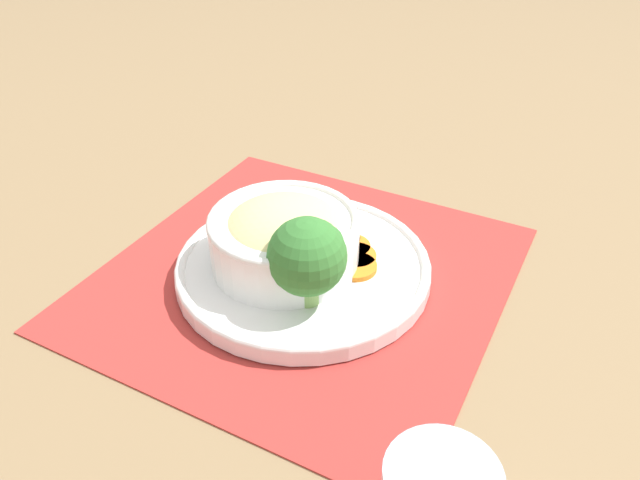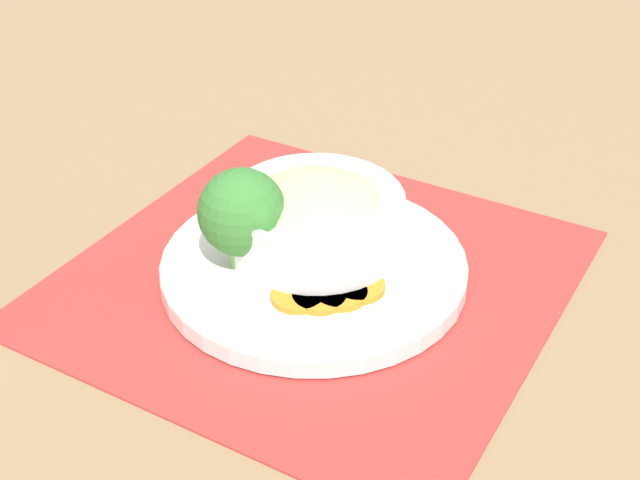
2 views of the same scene
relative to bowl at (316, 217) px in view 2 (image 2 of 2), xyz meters
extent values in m
plane|color=#8C704C|center=(-0.01, 0.02, -0.05)|extent=(4.00, 4.00, 0.00)
cube|color=#B2332D|center=(-0.01, 0.02, -0.05)|extent=(0.43, 0.43, 0.00)
cylinder|color=white|center=(-0.01, 0.02, -0.04)|extent=(0.28, 0.28, 0.02)
torus|color=white|center=(-0.01, 0.02, -0.03)|extent=(0.28, 0.28, 0.01)
cylinder|color=white|center=(0.00, 0.00, -0.01)|extent=(0.16, 0.16, 0.05)
torus|color=white|center=(0.00, 0.00, 0.02)|extent=(0.16, 0.16, 0.01)
ellipsoid|color=beige|center=(0.00, 0.00, 0.01)|extent=(0.13, 0.13, 0.06)
cylinder|color=#84AD5B|center=(0.04, 0.05, -0.02)|extent=(0.03, 0.03, 0.02)
sphere|color=#387A33|center=(0.04, 0.05, 0.02)|extent=(0.08, 0.08, 0.08)
sphere|color=#387A33|center=(0.02, 0.06, 0.02)|extent=(0.04, 0.04, 0.04)
sphere|color=#387A33|center=(0.06, 0.04, 0.02)|extent=(0.03, 0.03, 0.03)
cylinder|color=orange|center=(-0.02, 0.07, -0.03)|extent=(0.05, 0.05, 0.01)
cylinder|color=orange|center=(-0.04, 0.07, -0.03)|extent=(0.05, 0.05, 0.01)
cylinder|color=orange|center=(-0.05, 0.05, -0.03)|extent=(0.05, 0.05, 0.01)
cylinder|color=orange|center=(-0.06, 0.04, -0.03)|extent=(0.05, 0.05, 0.01)
camera|label=1|loc=(0.47, 0.27, 0.37)|focal=35.00mm
camera|label=2|loc=(-0.33, 0.59, 0.42)|focal=50.00mm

